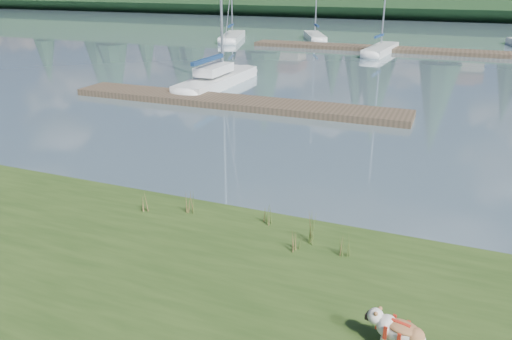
% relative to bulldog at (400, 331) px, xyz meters
% --- Properties ---
extents(ground, '(200.00, 200.00, 0.00)m').
position_rel_bulldog_xyz_m(ground, '(-5.08, 35.15, -0.70)').
color(ground, slate).
rests_on(ground, ground).
extents(bank, '(60.00, 9.00, 0.35)m').
position_rel_bulldog_xyz_m(bank, '(-5.08, -0.85, -0.52)').
color(bank, '#31491A').
rests_on(bank, ground).
extents(bulldog, '(0.95, 0.53, 0.56)m').
position_rel_bulldog_xyz_m(bulldog, '(0.00, 0.00, 0.00)').
color(bulldog, silver).
rests_on(bulldog, bank).
extents(sailboat_main, '(1.69, 8.09, 11.70)m').
position_rel_bulldog_xyz_m(sailboat_main, '(-11.61, 18.40, -0.28)').
color(sailboat_main, white).
rests_on(sailboat_main, ground).
extents(dock_near, '(16.00, 2.00, 0.30)m').
position_rel_bulldog_xyz_m(dock_near, '(-9.08, 14.15, -0.55)').
color(dock_near, '#4C3D2C').
rests_on(dock_near, ground).
extents(dock_far, '(26.00, 2.20, 0.30)m').
position_rel_bulldog_xyz_m(dock_far, '(-3.08, 35.15, -0.55)').
color(dock_far, '#4C3D2C').
rests_on(dock_far, ground).
extents(sailboat_bg_0, '(3.73, 8.05, 11.51)m').
position_rel_bulldog_xyz_m(sailboat_bg_0, '(-19.71, 37.80, -0.38)').
color(sailboat_bg_0, white).
rests_on(sailboat_bg_0, ground).
extents(sailboat_bg_1, '(3.98, 6.91, 10.47)m').
position_rel_bulldog_xyz_m(sailboat_bg_1, '(-12.66, 40.66, -0.37)').
color(sailboat_bg_1, white).
rests_on(sailboat_bg_1, ground).
extents(sailboat_bg_2, '(2.01, 7.23, 10.81)m').
position_rel_bulldog_xyz_m(sailboat_bg_2, '(-5.31, 34.12, -0.37)').
color(sailboat_bg_2, white).
rests_on(sailboat_bg_2, ground).
extents(weed_0, '(0.17, 0.14, 0.56)m').
position_rel_bulldog_xyz_m(weed_0, '(-5.06, 2.88, -0.11)').
color(weed_0, '#475B23').
rests_on(weed_0, bank).
extents(weed_1, '(0.17, 0.14, 0.50)m').
position_rel_bulldog_xyz_m(weed_1, '(-3.22, 3.06, -0.14)').
color(weed_1, '#475B23').
rests_on(weed_1, bank).
extents(weed_2, '(0.17, 0.14, 0.77)m').
position_rel_bulldog_xyz_m(weed_2, '(-2.07, 2.62, -0.03)').
color(weed_2, '#475B23').
rests_on(weed_2, bank).
extents(weed_3, '(0.17, 0.14, 0.56)m').
position_rel_bulldog_xyz_m(weed_3, '(-6.15, 2.64, -0.11)').
color(weed_3, '#475B23').
rests_on(weed_3, bank).
extents(weed_4, '(0.17, 0.14, 0.50)m').
position_rel_bulldog_xyz_m(weed_4, '(-2.24, 2.20, -0.14)').
color(weed_4, '#475B23').
rests_on(weed_4, bank).
extents(weed_5, '(0.17, 0.14, 0.54)m').
position_rel_bulldog_xyz_m(weed_5, '(-1.32, 2.37, -0.12)').
color(weed_5, '#475B23').
rests_on(weed_5, bank).
extents(mud_lip, '(60.00, 0.50, 0.14)m').
position_rel_bulldog_xyz_m(mud_lip, '(-5.08, 3.55, -0.63)').
color(mud_lip, '#33281C').
rests_on(mud_lip, ground).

